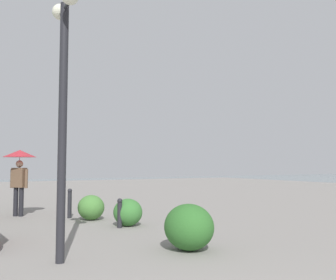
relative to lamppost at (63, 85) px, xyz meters
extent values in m
cylinder|color=#232328|center=(0.00, 0.00, -0.75)|extent=(0.14, 0.14, 4.28)
cylinder|color=#232328|center=(0.00, 0.00, 1.29)|extent=(0.70, 0.06, 0.06)
sphere|color=#EAEACC|center=(0.35, 0.00, 1.37)|extent=(0.28, 0.28, 0.28)
cylinder|color=black|center=(6.17, 0.01, -2.44)|extent=(0.14, 0.14, 0.90)
cylinder|color=black|center=(6.03, -0.13, -2.44)|extent=(0.14, 0.14, 0.90)
cube|color=brown|center=(6.10, -0.06, -1.71)|extent=(0.45, 0.45, 0.60)
sphere|color=tan|center=(6.10, -0.06, -1.29)|extent=(0.22, 0.22, 0.22)
cylinder|color=brown|center=(6.28, 0.12, -1.74)|extent=(0.10, 0.10, 0.58)
cylinder|color=brown|center=(5.91, -0.25, -1.74)|extent=(0.10, 0.10, 0.58)
cone|color=#B22833|center=(6.10, -0.06, -0.97)|extent=(1.00, 1.00, 0.22)
cylinder|color=gray|center=(6.10, -0.06, -1.39)|extent=(0.02, 0.02, 0.80)
cylinder|color=#232328|center=(2.66, -2.04, -2.58)|extent=(0.12, 0.12, 0.63)
sphere|color=#232328|center=(2.66, -2.04, -2.23)|extent=(0.13, 0.13, 0.13)
cylinder|color=#232328|center=(4.98, -1.35, -2.51)|extent=(0.12, 0.12, 0.76)
sphere|color=#232328|center=(4.98, -1.35, -2.09)|extent=(0.13, 0.13, 0.13)
ellipsoid|color=#387533|center=(2.83, -2.33, -2.55)|extent=(0.82, 0.74, 0.70)
ellipsoid|color=#477F38|center=(4.30, -1.80, -2.54)|extent=(0.83, 0.75, 0.71)
ellipsoid|color=#2D6628|center=(-0.23, -2.29, -2.47)|extent=(1.00, 0.90, 0.85)
camera|label=1|loc=(-6.14, 1.36, -1.32)|focal=39.55mm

